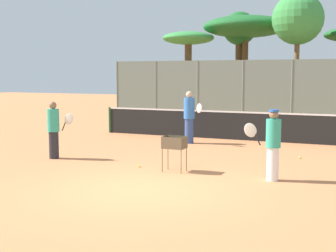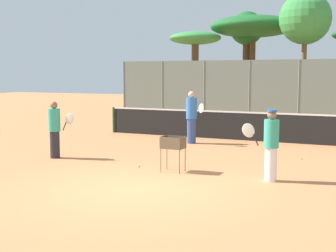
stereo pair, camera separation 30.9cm
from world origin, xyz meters
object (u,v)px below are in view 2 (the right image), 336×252
object	(u,v)px
player_white_outfit	(55,129)
player_yellow_shirt	(192,117)
player_red_cap	(271,144)
tennis_net	(243,125)
ball_cart	(173,145)

from	to	relation	value
player_white_outfit	player_yellow_shirt	size ratio (longest dim) A/B	0.90
player_white_outfit	player_red_cap	xyz separation A→B (m)	(6.39, -0.32, 0.00)
tennis_net	ball_cart	world-z (taller)	tennis_net
tennis_net	player_red_cap	xyz separation A→B (m)	(2.43, -6.21, 0.30)
player_white_outfit	player_yellow_shirt	bearing A→B (deg)	56.53
player_red_cap	player_yellow_shirt	distance (m)	6.07
ball_cart	player_yellow_shirt	bearing A→B (deg)	106.69
player_yellow_shirt	player_white_outfit	bearing A→B (deg)	-88.30
tennis_net	player_yellow_shirt	bearing A→B (deg)	-133.25
tennis_net	player_white_outfit	bearing A→B (deg)	-123.89
player_white_outfit	player_red_cap	distance (m)	6.40
player_yellow_shirt	ball_cart	distance (m)	4.90
tennis_net	player_yellow_shirt	xyz separation A→B (m)	(-1.42, -1.51, 0.39)
player_white_outfit	player_yellow_shirt	world-z (taller)	player_yellow_shirt
player_yellow_shirt	tennis_net	bearing A→B (deg)	78.50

